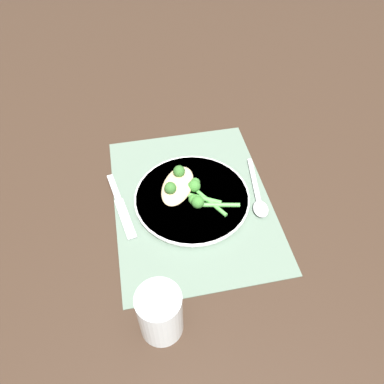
{
  "coord_description": "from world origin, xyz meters",
  "views": [
    {
      "loc": [
        -0.54,
        0.11,
        0.67
      ],
      "look_at": [
        0.0,
        0.0,
        0.03
      ],
      "focal_mm": 35.0,
      "sensor_mm": 36.0,
      "label": 1
    }
  ],
  "objects_px": {
    "broccoli_stalk_left": "(196,188)",
    "water_glass": "(160,313)",
    "plate": "(192,198)",
    "chicken_fillet": "(178,186)",
    "knife": "(120,204)",
    "spoon": "(259,201)",
    "broccoli_stalk_rear": "(188,193)",
    "broccoli_stalk_right": "(201,202)"
  },
  "relations": [
    {
      "from": "broccoli_stalk_left",
      "to": "water_glass",
      "type": "bearing_deg",
      "value": -143.72
    },
    {
      "from": "water_glass",
      "to": "plate",
      "type": "bearing_deg",
      "value": -21.78
    },
    {
      "from": "chicken_fillet",
      "to": "water_glass",
      "type": "distance_m",
      "value": 0.32
    },
    {
      "from": "knife",
      "to": "spoon",
      "type": "distance_m",
      "value": 0.32
    },
    {
      "from": "broccoli_stalk_rear",
      "to": "knife",
      "type": "distance_m",
      "value": 0.16
    },
    {
      "from": "broccoli_stalk_right",
      "to": "water_glass",
      "type": "distance_m",
      "value": 0.28
    },
    {
      "from": "chicken_fillet",
      "to": "broccoli_stalk_left",
      "type": "distance_m",
      "value": 0.04
    },
    {
      "from": "broccoli_stalk_left",
      "to": "knife",
      "type": "distance_m",
      "value": 0.18
    },
    {
      "from": "knife",
      "to": "water_glass",
      "type": "height_order",
      "value": "water_glass"
    },
    {
      "from": "broccoli_stalk_rear",
      "to": "water_glass",
      "type": "relative_size",
      "value": 0.87
    },
    {
      "from": "water_glass",
      "to": "knife",
      "type": "bearing_deg",
      "value": 10.36
    },
    {
      "from": "broccoli_stalk_left",
      "to": "spoon",
      "type": "relative_size",
      "value": 0.61
    },
    {
      "from": "broccoli_stalk_rear",
      "to": "broccoli_stalk_left",
      "type": "relative_size",
      "value": 0.87
    },
    {
      "from": "broccoli_stalk_right",
      "to": "spoon",
      "type": "height_order",
      "value": "broccoli_stalk_right"
    },
    {
      "from": "plate",
      "to": "spoon",
      "type": "distance_m",
      "value": 0.15
    },
    {
      "from": "broccoli_stalk_right",
      "to": "knife",
      "type": "xyz_separation_m",
      "value": [
        0.05,
        0.18,
        -0.02
      ]
    },
    {
      "from": "plate",
      "to": "knife",
      "type": "xyz_separation_m",
      "value": [
        0.02,
        0.16,
        -0.01
      ]
    },
    {
      "from": "plate",
      "to": "broccoli_stalk_rear",
      "type": "relative_size",
      "value": 2.66
    },
    {
      "from": "knife",
      "to": "spoon",
      "type": "height_order",
      "value": "spoon"
    },
    {
      "from": "knife",
      "to": "water_glass",
      "type": "distance_m",
      "value": 0.3
    },
    {
      "from": "chicken_fillet",
      "to": "broccoli_stalk_rear",
      "type": "bearing_deg",
      "value": -140.42
    },
    {
      "from": "spoon",
      "to": "plate",
      "type": "bearing_deg",
      "value": -5.38
    },
    {
      "from": "plate",
      "to": "water_glass",
      "type": "bearing_deg",
      "value": 158.22
    },
    {
      "from": "chicken_fillet",
      "to": "broccoli_stalk_rear",
      "type": "distance_m",
      "value": 0.03
    },
    {
      "from": "broccoli_stalk_rear",
      "to": "broccoli_stalk_left",
      "type": "xyz_separation_m",
      "value": [
        0.01,
        -0.02,
        0.0
      ]
    },
    {
      "from": "plate",
      "to": "spoon",
      "type": "height_order",
      "value": "plate"
    },
    {
      "from": "broccoli_stalk_rear",
      "to": "broccoli_stalk_right",
      "type": "xyz_separation_m",
      "value": [
        -0.03,
        -0.02,
        0.0
      ]
    },
    {
      "from": "plate",
      "to": "spoon",
      "type": "bearing_deg",
      "value": -103.67
    },
    {
      "from": "spoon",
      "to": "broccoli_stalk_right",
      "type": "bearing_deg",
      "value": 5.36
    },
    {
      "from": "broccoli_stalk_rear",
      "to": "spoon",
      "type": "bearing_deg",
      "value": -75.54
    },
    {
      "from": "broccoli_stalk_right",
      "to": "spoon",
      "type": "bearing_deg",
      "value": -81.23
    },
    {
      "from": "chicken_fillet",
      "to": "plate",
      "type": "bearing_deg",
      "value": -134.38
    },
    {
      "from": "plate",
      "to": "chicken_fillet",
      "type": "xyz_separation_m",
      "value": [
        0.03,
        0.03,
        0.02
      ]
    },
    {
      "from": "chicken_fillet",
      "to": "spoon",
      "type": "xyz_separation_m",
      "value": [
        -0.06,
        -0.18,
        -0.02
      ]
    },
    {
      "from": "plate",
      "to": "spoon",
      "type": "relative_size",
      "value": 1.41
    },
    {
      "from": "knife",
      "to": "broccoli_stalk_rear",
      "type": "bearing_deg",
      "value": 163.6
    },
    {
      "from": "plate",
      "to": "broccoli_stalk_left",
      "type": "relative_size",
      "value": 2.3
    },
    {
      "from": "broccoli_stalk_rear",
      "to": "spoon",
      "type": "relative_size",
      "value": 0.53
    },
    {
      "from": "broccoli_stalk_left",
      "to": "water_glass",
      "type": "xyz_separation_m",
      "value": [
        -0.29,
        0.12,
        0.03
      ]
    },
    {
      "from": "broccoli_stalk_right",
      "to": "chicken_fillet",
      "type": "bearing_deg",
      "value": 48.29
    },
    {
      "from": "broccoli_stalk_right",
      "to": "spoon",
      "type": "distance_m",
      "value": 0.14
    },
    {
      "from": "broccoli_stalk_rear",
      "to": "water_glass",
      "type": "height_order",
      "value": "water_glass"
    }
  ]
}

